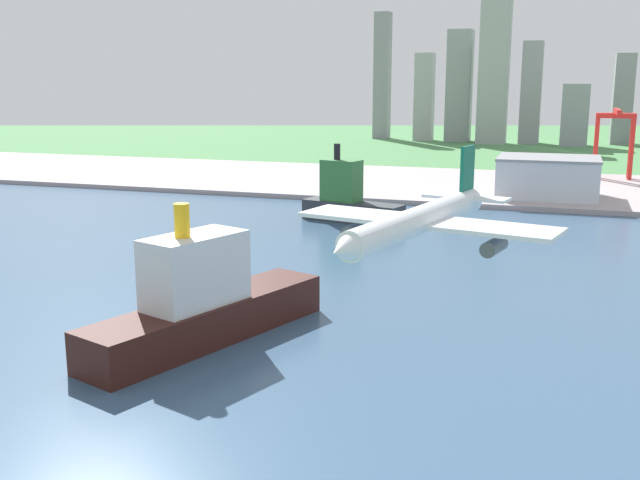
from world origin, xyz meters
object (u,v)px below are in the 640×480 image
(cargo_ship, at_px, (204,303))
(container_barge, at_px, (348,199))
(airplane_landing, at_px, (420,221))
(warehouse_main, at_px, (548,177))
(port_crane_red, at_px, (615,129))

(cargo_ship, bearing_deg, container_barge, 94.03)
(airplane_landing, height_order, container_barge, airplane_landing)
(airplane_landing, distance_m, warehouse_main, 298.69)
(container_barge, bearing_deg, cargo_ship, -85.97)
(port_crane_red, relative_size, warehouse_main, 0.87)
(cargo_ship, xyz_separation_m, warehouse_main, (67.57, 235.32, 3.16))
(warehouse_main, bearing_deg, airplane_landing, -91.36)
(airplane_landing, xyz_separation_m, port_crane_red, (40.62, 380.65, -11.41))
(airplane_landing, distance_m, container_barge, 229.06)
(port_crane_red, distance_m, warehouse_main, 92.06)
(airplane_landing, height_order, warehouse_main, airplane_landing)
(airplane_landing, bearing_deg, port_crane_red, 83.91)
(airplane_landing, distance_m, port_crane_red, 382.98)
(airplane_landing, relative_size, container_barge, 0.81)
(airplane_landing, relative_size, warehouse_main, 0.77)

